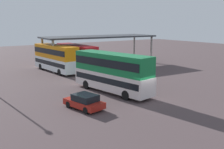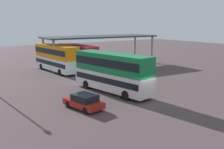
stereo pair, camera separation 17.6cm
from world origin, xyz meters
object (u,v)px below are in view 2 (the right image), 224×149
object	(u,v)px
double_decker_mid_row	(77,56)
double_decker_near_canopy	(56,57)
double_decker_main	(112,71)
parked_hatchback	(84,101)

from	to	relation	value
double_decker_mid_row	double_decker_near_canopy	bearing A→B (deg)	94.38
double_decker_main	double_decker_mid_row	xyz separation A→B (m)	(3.47, 15.44, -0.17)
double_decker_main	parked_hatchback	world-z (taller)	double_decker_main
double_decker_main	double_decker_near_canopy	world-z (taller)	double_decker_main
parked_hatchback	double_decker_near_canopy	world-z (taller)	double_decker_near_canopy
parked_hatchback	double_decker_mid_row	distance (m)	20.73
parked_hatchback	double_decker_main	bearing A→B (deg)	-70.40
double_decker_main	parked_hatchback	size ratio (longest dim) A/B	2.52
double_decker_near_canopy	parked_hatchback	bearing A→B (deg)	159.80
double_decker_main	double_decker_near_canopy	xyz separation A→B (m)	(-0.29, 15.10, -0.09)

